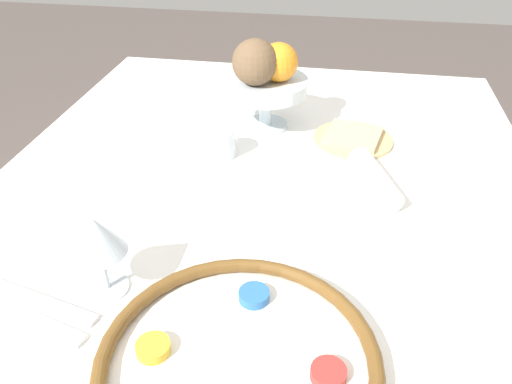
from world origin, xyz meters
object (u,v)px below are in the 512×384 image
cup_mid (220,143)px  coconut (255,62)px  fruit_stand (266,90)px  napkin_roll (374,179)px  seder_plate (239,361)px  cup_near (254,78)px  wine_glass (96,238)px  cup_far (223,81)px  orange_fruit (279,62)px  bread_plate (353,138)px

cup_mid → coconut: bearing=-25.2°
fruit_stand → napkin_roll: (-0.22, -0.24, -0.07)m
seder_plate → cup_near: cup_near is taller
wine_glass → cup_far: size_ratio=2.02×
seder_plate → orange_fruit: 0.67m
wine_glass → orange_fruit: 0.58m
napkin_roll → seder_plate: bearing=158.4°
seder_plate → fruit_stand: (0.65, 0.07, 0.08)m
bread_plate → cup_mid: cup_mid is taller
coconut → cup_near: bearing=10.4°
fruit_stand → cup_mid: 0.17m
fruit_stand → cup_far: 0.24m
cup_far → seder_plate: bearing=-165.9°
coconut → cup_far: bearing=29.8°
wine_glass → orange_fruit: bearing=-17.6°
seder_plate → cup_mid: (0.51, 0.14, 0.01)m
seder_plate → bread_plate: size_ratio=2.02×
orange_fruit → fruit_stand: bearing=81.9°
fruit_stand → cup_far: fruit_stand is taller
cup_near → cup_mid: size_ratio=1.00×
seder_plate → wine_glass: 0.25m
seder_plate → napkin_roll: (0.43, -0.17, 0.01)m
cup_near → coconut: bearing=-169.6°
bread_plate → cup_far: (0.22, 0.34, 0.02)m
fruit_stand → bread_plate: (-0.04, -0.20, -0.08)m
coconut → fruit_stand: bearing=-29.3°
cup_near → cup_mid: bearing=178.8°
wine_glass → coconut: 0.54m
fruit_stand → cup_far: bearing=37.7°
fruit_stand → cup_far: size_ratio=2.95×
napkin_roll → cup_near: 0.54m
cup_mid → cup_far: bearing=11.8°
seder_plate → bread_plate: bearing=-12.0°
fruit_stand → bread_plate: 0.22m
fruit_stand → seder_plate: bearing=-173.9°
orange_fruit → cup_far: 0.28m
seder_plate → cup_near: (0.87, 0.13, 0.01)m
orange_fruit → cup_mid: bearing=144.9°
seder_plate → napkin_roll: bearing=-21.6°
wine_glass → fruit_stand: 0.57m
wine_glass → fruit_stand: (0.55, -0.15, -0.01)m
seder_plate → coconut: 0.64m
napkin_roll → wine_glass: bearing=130.5°
seder_plate → cup_far: 0.86m
orange_fruit → coconut: size_ratio=0.85×
orange_fruit → napkin_roll: orange_fruit is taller
cup_far → orange_fruit: bearing=-137.7°
orange_fruit → cup_near: orange_fruit is taller
seder_plate → wine_glass: (0.10, 0.21, 0.08)m
coconut → cup_far: (0.21, 0.12, -0.13)m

